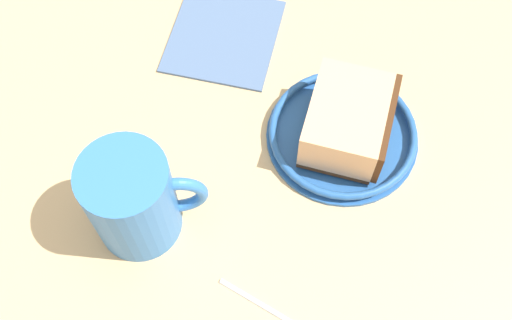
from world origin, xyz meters
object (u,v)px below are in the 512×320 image
at_px(cake_slice, 349,121).
at_px(tea_mug, 134,199).
at_px(small_plate, 343,134).
at_px(folded_napkin, 224,35).

xyz_separation_m(cake_slice, tea_mug, (0.16, -0.14, 0.02)).
xyz_separation_m(small_plate, cake_slice, (-0.00, 0.00, 0.03)).
distance_m(small_plate, folded_napkin, 0.18).
relative_size(small_plate, folded_napkin, 1.21).
xyz_separation_m(tea_mug, folded_napkin, (-0.23, -0.03, -0.05)).
bearing_deg(small_plate, tea_mug, -40.64).
bearing_deg(cake_slice, folded_napkin, -112.17).
relative_size(cake_slice, folded_napkin, 0.85).
bearing_deg(small_plate, cake_slice, 98.21).
bearing_deg(folded_napkin, tea_mug, 6.29).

